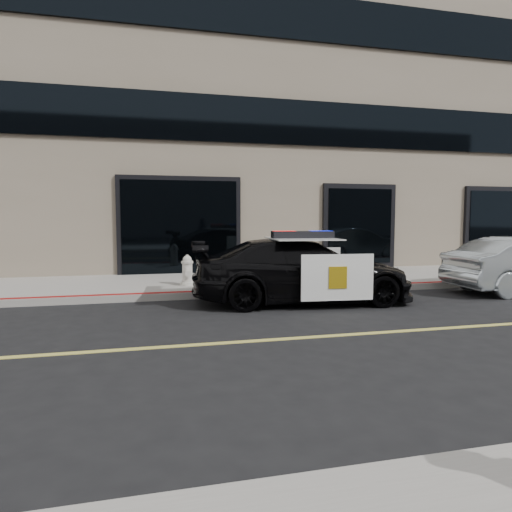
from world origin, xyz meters
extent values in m
plane|color=black|center=(0.00, 0.00, 0.00)|extent=(120.00, 120.00, 0.00)
cube|color=gray|center=(0.00, 5.25, 0.07)|extent=(60.00, 3.50, 0.15)
cube|color=#756856|center=(0.00, 10.50, 6.00)|extent=(60.00, 7.00, 12.00)
imported|color=black|center=(1.09, 2.61, 0.64)|extent=(2.60, 4.76, 1.29)
cube|color=white|center=(1.43, 1.65, 0.62)|extent=(1.37, 0.16, 0.86)
cube|color=white|center=(1.60, 3.49, 0.62)|extent=(1.37, 0.16, 0.86)
cube|color=white|center=(1.09, 2.61, 1.30)|extent=(1.42, 1.65, 0.02)
cube|color=gold|center=(1.43, 1.62, 0.62)|extent=(0.34, 0.04, 0.41)
cube|color=black|center=(1.09, 2.61, 1.37)|extent=(1.26, 0.43, 0.15)
cube|color=red|center=(0.71, 2.64, 1.38)|extent=(0.45, 0.32, 0.14)
cube|color=#0C19CC|center=(1.46, 2.57, 1.38)|extent=(0.45, 0.32, 0.14)
cylinder|color=silver|center=(-1.04, 4.56, 0.19)|extent=(0.32, 0.32, 0.07)
cylinder|color=silver|center=(-1.04, 4.56, 0.44)|extent=(0.23, 0.23, 0.45)
cylinder|color=silver|center=(-1.04, 4.56, 0.69)|extent=(0.28, 0.28, 0.05)
sphere|color=silver|center=(-1.04, 4.56, 0.74)|extent=(0.21, 0.21, 0.21)
cylinder|color=silver|center=(-1.04, 4.56, 0.83)|extent=(0.06, 0.06, 0.06)
cylinder|color=silver|center=(-1.04, 4.71, 0.51)|extent=(0.12, 0.11, 0.12)
cylinder|color=silver|center=(-1.04, 4.41, 0.51)|extent=(0.12, 0.11, 0.12)
cylinder|color=silver|center=(-1.04, 4.38, 0.44)|extent=(0.15, 0.12, 0.15)
camera|label=1|loc=(-2.02, -6.04, 1.71)|focal=32.00mm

